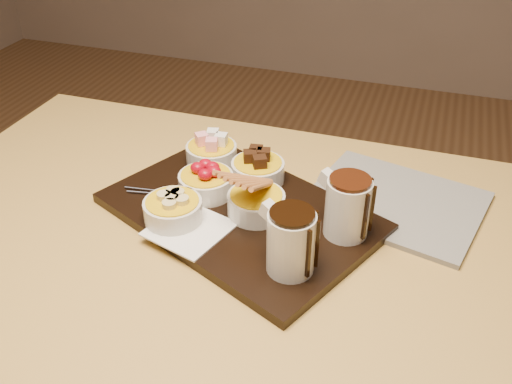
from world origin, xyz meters
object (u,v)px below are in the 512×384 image
(serving_board, at_px, (240,213))
(newspaper, at_px, (395,202))
(pitcher_dark_chocolate, at_px, (291,243))
(pitcher_milk_chocolate, at_px, (347,208))
(dining_table, at_px, (224,276))
(bowl_strawberries, at_px, (206,184))

(serving_board, height_order, newspaper, serving_board)
(pitcher_dark_chocolate, bearing_deg, pitcher_milk_chocolate, 85.60)
(serving_board, xyz_separation_m, pitcher_milk_chocolate, (0.19, -0.01, 0.06))
(pitcher_dark_chocolate, height_order, pitcher_milk_chocolate, same)
(pitcher_milk_chocolate, bearing_deg, pitcher_dark_chocolate, -94.40)
(serving_board, xyz_separation_m, newspaper, (0.26, 0.13, -0.00))
(dining_table, height_order, pitcher_milk_chocolate, pitcher_milk_chocolate)
(dining_table, height_order, pitcher_dark_chocolate, pitcher_dark_chocolate)
(pitcher_dark_chocolate, relative_size, pitcher_milk_chocolate, 1.00)
(dining_table, relative_size, bowl_strawberries, 12.00)
(dining_table, bearing_deg, pitcher_dark_chocolate, -26.84)
(serving_board, bearing_deg, dining_table, -79.89)
(serving_board, xyz_separation_m, bowl_strawberries, (-0.07, 0.03, 0.03))
(dining_table, xyz_separation_m, pitcher_milk_chocolate, (0.20, 0.04, 0.17))
(pitcher_dark_chocolate, xyz_separation_m, newspaper, (0.13, 0.25, -0.06))
(dining_table, distance_m, bowl_strawberries, 0.17)
(dining_table, xyz_separation_m, pitcher_dark_chocolate, (0.14, -0.07, 0.17))
(newspaper, bearing_deg, bowl_strawberries, -150.15)
(serving_board, distance_m, newspaper, 0.29)
(bowl_strawberries, bearing_deg, serving_board, -20.83)
(bowl_strawberries, height_order, pitcher_dark_chocolate, pitcher_dark_chocolate)
(pitcher_milk_chocolate, bearing_deg, dining_table, -143.29)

